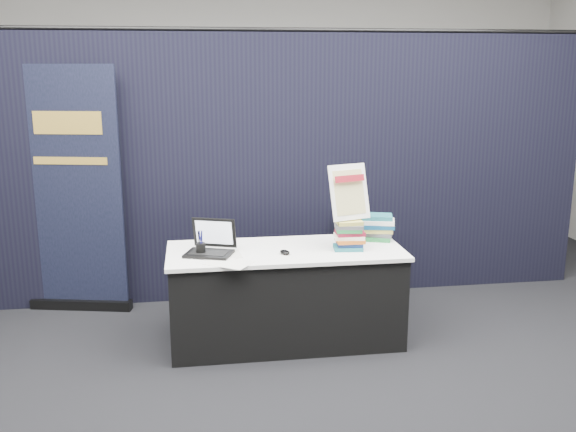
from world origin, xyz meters
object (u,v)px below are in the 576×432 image
at_px(book_stack_tall, 349,235).
at_px(book_stack_short, 377,227).
at_px(laptop, 208,246).
at_px(stacking_chair, 358,255).
at_px(display_table, 285,295).
at_px(pullup_banner, 74,205).
at_px(info_sign, 349,193).

bearing_deg(book_stack_tall, book_stack_short, 39.17).
relative_size(book_stack_tall, book_stack_short, 0.81).
height_order(laptop, stacking_chair, laptop).
bearing_deg(laptop, stacking_chair, 48.72).
height_order(display_table, book_stack_tall, book_stack_tall).
height_order(book_stack_short, pullup_banner, pullup_banner).
bearing_deg(stacking_chair, book_stack_short, -69.09).
relative_size(laptop, stacking_chair, 0.48).
xyz_separation_m(display_table, laptop, (-0.59, -0.03, 0.43)).
xyz_separation_m(book_stack_tall, stacking_chair, (0.28, 0.78, -0.41)).
bearing_deg(laptop, info_sign, 19.54).
xyz_separation_m(info_sign, pullup_banner, (-2.18, 0.99, -0.24)).
relative_size(display_table, stacking_chair, 2.20).
relative_size(book_stack_short, pullup_banner, 0.13).
bearing_deg(pullup_banner, laptop, -28.42).
bearing_deg(info_sign, display_table, 157.71).
bearing_deg(info_sign, stacking_chair, 51.96).
bearing_deg(laptop, book_stack_short, 28.30).
distance_m(laptop, stacking_chair, 1.57).
distance_m(display_table, stacking_chair, 1.04).
bearing_deg(book_stack_tall, stacking_chair, 70.21).
bearing_deg(display_table, book_stack_tall, -8.39).
height_order(info_sign, stacking_chair, info_sign).
bearing_deg(book_stack_tall, display_table, 171.61).
xyz_separation_m(laptop, stacking_chair, (1.35, 0.73, -0.36)).
bearing_deg(laptop, display_table, 23.04).
bearing_deg(book_stack_short, info_sign, -144.65).
height_order(display_table, laptop, laptop).
distance_m(book_stack_tall, pullup_banner, 2.41).
bearing_deg(pullup_banner, info_sign, -11.59).
relative_size(display_table, book_stack_short, 6.43).
relative_size(display_table, info_sign, 4.17).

